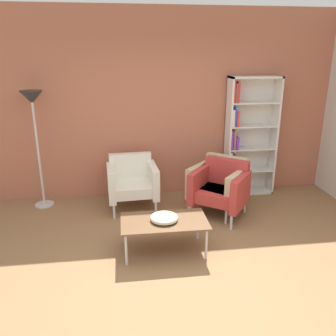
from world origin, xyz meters
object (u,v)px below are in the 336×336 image
Objects in this scene: coffee_table_low at (164,223)px; armchair_near_window at (219,183)px; floor_lamp_torchiere at (33,112)px; decorative_bowl at (164,218)px; armchair_by_bookshelf at (132,181)px; armchair_spare_guest at (221,188)px; bookshelf_tall at (246,138)px.

armchair_near_window reaches higher than coffee_table_low.
floor_lamp_torchiere is at bearing -148.32° from armchair_near_window.
armchair_by_bookshelf reaches higher than decorative_bowl.
decorative_bowl is 1.27m from armchair_spare_guest.
coffee_table_low is 1.05× the size of armchair_spare_guest.
bookshelf_tall is at bearing 47.44° from decorative_bowl.
decorative_bowl is (-0.00, 0.00, 0.07)m from coffee_table_low.
armchair_by_bookshelf is at bearing 103.85° from decorative_bowl.
armchair_near_window is at bearing 48.00° from coffee_table_low.
armchair_near_window is at bearing -15.57° from armchair_by_bookshelf.
armchair_spare_guest is at bearing -23.15° from armchair_by_bookshelf.
floor_lamp_torchiere is at bearing -177.66° from bookshelf_tall.
armchair_by_bookshelf is at bearing -169.22° from bookshelf_tall.
floor_lamp_torchiere reaches higher than armchair_spare_guest.
bookshelf_tall is 1.96m from armchair_by_bookshelf.
bookshelf_tall is 5.94× the size of decorative_bowl.
armchair_by_bookshelf reaches higher than coffee_table_low.
floor_lamp_torchiere is (-1.35, 0.22, 1.03)m from armchair_by_bookshelf.
bookshelf_tall is 1.09× the size of floor_lamp_torchiere.
decorative_bowl is at bearing -132.56° from bookshelf_tall.
armchair_by_bookshelf is (-0.32, 1.32, -0.02)m from decorative_bowl.
armchair_spare_guest is 1.00× the size of armchair_near_window.
floor_lamp_torchiere reaches higher than coffee_table_low.
armchair_spare_guest is 0.17m from armchair_near_window.
bookshelf_tall is 2.44× the size of armchair_by_bookshelf.
armchair_spare_guest is at bearing 43.63° from coffee_table_low.
armchair_by_bookshelf is 0.45× the size of floor_lamp_torchiere.
coffee_table_low is at bearing -79.83° from armchair_by_bookshelf.
coffee_table_low is at bearing -89.74° from armchair_near_window.
floor_lamp_torchiere reaches higher than armchair_by_bookshelf.
armchair_near_window is (0.94, 1.05, 0.05)m from coffee_table_low.
decorative_bowl is 0.41× the size of armchair_by_bookshelf.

